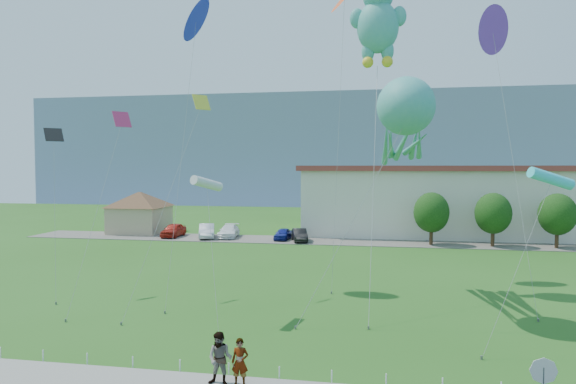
# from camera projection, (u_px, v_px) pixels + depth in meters

# --- Properties ---
(ground) EXTENTS (160.00, 160.00, 0.00)m
(ground) POSITION_uv_depth(u_px,v_px,m) (261.00, 365.00, 20.99)
(ground) COLOR #275818
(ground) RESTS_ON ground
(parking_strip) EXTENTS (70.00, 6.00, 0.06)m
(parking_strip) POSITION_uv_depth(u_px,v_px,m) (335.00, 241.00, 55.41)
(parking_strip) COLOR #59544C
(parking_strip) RESTS_ON ground
(hill_ridge) EXTENTS (160.00, 50.00, 25.00)m
(hill_ridge) POSITION_uv_depth(u_px,v_px,m) (362.00, 150.00, 138.37)
(hill_ridge) COLOR gray
(hill_ridge) RESTS_ON ground
(pavilion) EXTENTS (9.20, 9.20, 5.00)m
(pavilion) POSITION_uv_depth(u_px,v_px,m) (140.00, 208.00, 62.40)
(pavilion) COLOR tan
(pavilion) RESTS_ON ground
(warehouse) EXTENTS (61.00, 15.00, 8.20)m
(warehouse) POSITION_uv_depth(u_px,v_px,m) (565.00, 201.00, 59.51)
(warehouse) COLOR beige
(warehouse) RESTS_ON ground
(stop_sign) EXTENTS (0.80, 0.07, 2.50)m
(stop_sign) POSITION_uv_depth(u_px,v_px,m) (543.00, 378.00, 15.10)
(stop_sign) COLOR slate
(stop_sign) RESTS_ON ground
(rope_fence) EXTENTS (26.05, 0.05, 0.50)m
(rope_fence) POSITION_uv_depth(u_px,v_px,m) (254.00, 371.00, 19.70)
(rope_fence) COLOR white
(rope_fence) RESTS_ON ground
(tree_near) EXTENTS (3.60, 3.60, 5.47)m
(tree_near) POSITION_uv_depth(u_px,v_px,m) (431.00, 212.00, 52.51)
(tree_near) COLOR #3F2B19
(tree_near) RESTS_ON ground
(tree_mid) EXTENTS (3.60, 3.60, 5.47)m
(tree_mid) POSITION_uv_depth(u_px,v_px,m) (493.00, 213.00, 51.46)
(tree_mid) COLOR #3F2B19
(tree_mid) RESTS_ON ground
(tree_far) EXTENTS (3.60, 3.60, 5.47)m
(tree_far) POSITION_uv_depth(u_px,v_px,m) (557.00, 214.00, 50.41)
(tree_far) COLOR #3F2B19
(tree_far) RESTS_ON ground
(pedestrian_left) EXTENTS (0.65, 0.44, 1.73)m
(pedestrian_left) POSITION_uv_depth(u_px,v_px,m) (240.00, 362.00, 18.74)
(pedestrian_left) COLOR gray
(pedestrian_left) RESTS_ON sidewalk
(pedestrian_right) EXTENTS (0.99, 0.79, 1.95)m
(pedestrian_right) POSITION_uv_depth(u_px,v_px,m) (220.00, 359.00, 18.76)
(pedestrian_right) COLOR gray
(pedestrian_right) RESTS_ON sidewalk
(parked_car_red) EXTENTS (1.86, 4.49, 1.52)m
(parked_car_red) POSITION_uv_depth(u_px,v_px,m) (174.00, 230.00, 58.70)
(parked_car_red) COLOR #B42216
(parked_car_red) RESTS_ON parking_strip
(parked_car_silver) EXTENTS (3.02, 5.01, 1.56)m
(parked_car_silver) POSITION_uv_depth(u_px,v_px,m) (207.00, 231.00, 57.73)
(parked_car_silver) COLOR silver
(parked_car_silver) RESTS_ON parking_strip
(parked_car_white) EXTENTS (2.50, 5.00, 1.39)m
(parked_car_white) POSITION_uv_depth(u_px,v_px,m) (229.00, 231.00, 58.10)
(parked_car_white) COLOR white
(parked_car_white) RESTS_ON parking_strip
(parked_car_blue) EXTENTS (1.67, 3.71, 1.24)m
(parked_car_blue) POSITION_uv_depth(u_px,v_px,m) (283.00, 234.00, 56.36)
(parked_car_blue) COLOR navy
(parked_car_blue) RESTS_ON parking_strip
(parked_car_black) EXTENTS (2.43, 4.33, 1.35)m
(parked_car_black) POSITION_uv_depth(u_px,v_px,m) (300.00, 235.00, 55.12)
(parked_car_black) COLOR black
(parked_car_black) RESTS_ON parking_strip
(octopus_kite) EXTENTS (7.04, 10.27, 12.88)m
(octopus_kite) POSITION_uv_depth(u_px,v_px,m) (405.00, 121.00, 28.59)
(octopus_kite) COLOR teal
(octopus_kite) RESTS_ON ground
(teddy_bear_kite) EXTENTS (3.74, 11.02, 20.67)m
(teddy_bear_kite) POSITION_uv_depth(u_px,v_px,m) (378.00, 20.00, 34.19)
(teddy_bear_kite) COLOR teal
(teddy_bear_kite) RESTS_ON ground
(small_kite_black) EXTENTS (2.71, 3.77, 10.58)m
(small_kite_black) POSITION_uv_depth(u_px,v_px,m) (54.00, 151.00, 32.68)
(small_kite_black) COLOR black
(small_kite_black) RESTS_ON ground
(small_kite_yellow) EXTENTS (2.39, 8.28, 12.64)m
(small_kite_yellow) POSITION_uv_depth(u_px,v_px,m) (193.00, 125.00, 31.94)
(small_kite_yellow) COLOR yellow
(small_kite_yellow) RESTS_ON ground
(small_kite_pink) EXTENTS (1.29, 7.02, 11.52)m
(small_kite_pink) POSITION_uv_depth(u_px,v_px,m) (116.00, 139.00, 31.75)
(small_kite_pink) COLOR #CA2D5E
(small_kite_pink) RESTS_ON ground
(small_kite_white) EXTENTS (2.11, 4.87, 7.64)m
(small_kite_white) POSITION_uv_depth(u_px,v_px,m) (207.00, 184.00, 27.32)
(small_kite_white) COLOR silver
(small_kite_white) RESTS_ON ground
(small_kite_blue) EXTENTS (1.80, 8.37, 18.81)m
(small_kite_blue) POSITION_uv_depth(u_px,v_px,m) (195.00, 26.00, 34.81)
(small_kite_blue) COLOR #2634DB
(small_kite_blue) RESTS_ON ground
(small_kite_cyan) EXTENTS (3.50, 3.33, 8.01)m
(small_kite_cyan) POSITION_uv_depth(u_px,v_px,m) (550.00, 180.00, 22.70)
(small_kite_cyan) COLOR #31CDE0
(small_kite_cyan) RESTS_ON ground
(small_kite_orange) EXTENTS (1.80, 7.70, 21.50)m
(small_kite_orange) POSITION_uv_depth(u_px,v_px,m) (344.00, 4.00, 38.22)
(small_kite_orange) COLOR #FD531C
(small_kite_orange) RESTS_ON ground
(small_kite_purple) EXTENTS (2.23, 6.85, 17.34)m
(small_kite_purple) POSITION_uv_depth(u_px,v_px,m) (494.00, 36.00, 32.07)
(small_kite_purple) COLOR purple
(small_kite_purple) RESTS_ON ground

